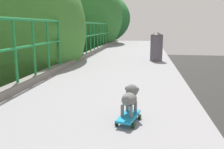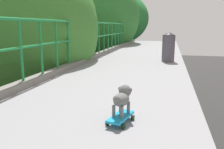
{
  "view_description": "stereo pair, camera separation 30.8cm",
  "coord_description": "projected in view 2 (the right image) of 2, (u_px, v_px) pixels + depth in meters",
  "views": [
    {
      "loc": [
        1.84,
        0.66,
        7.07
      ],
      "look_at": [
        1.34,
        3.97,
        6.37
      ],
      "focal_mm": 37.2,
      "sensor_mm": 36.0,
      "label": 1
    },
    {
      "loc": [
        2.14,
        0.72,
        7.07
      ],
      "look_at": [
        1.34,
        3.97,
        6.37
      ],
      "focal_mm": 37.2,
      "sensor_mm": 36.0,
      "label": 2
    }
  ],
  "objects": [
    {
      "name": "roadside_tree_farthest",
      "position": [
        115.0,
        19.0,
        19.77
      ],
      "size": [
        5.73,
        5.73,
        9.93
      ],
      "color": "#493426",
      "rests_on": "ground"
    },
    {
      "name": "roadside_tree_far",
      "position": [
        91.0,
        17.0,
        14.16
      ],
      "size": [
        5.89,
        5.89,
        10.26
      ],
      "color": "brown",
      "rests_on": "ground"
    },
    {
      "name": "toy_skateboard",
      "position": [
        120.0,
        117.0,
        2.52
      ],
      "size": [
        0.27,
        0.43,
        0.08
      ],
      "color": "#168FC6",
      "rests_on": "overpass_deck"
    },
    {
      "name": "roadside_tree_mid",
      "position": [
        13.0,
        30.0,
        7.26
      ],
      "size": [
        5.32,
        5.32,
        9.59
      ],
      "color": "#493A22",
      "rests_on": "ground"
    },
    {
      "name": "car_blue_sixth",
      "position": [
        12.0,
        121.0,
        15.93
      ],
      "size": [
        1.84,
        4.59,
        1.34
      ],
      "color": "navy",
      "rests_on": "ground"
    },
    {
      "name": "small_dog",
      "position": [
        122.0,
        97.0,
        2.54
      ],
      "size": [
        0.21,
        0.35,
        0.31
      ],
      "color": "slate",
      "rests_on": "toy_skateboard"
    },
    {
      "name": "litter_bin",
      "position": [
        168.0,
        47.0,
        6.77
      ],
      "size": [
        0.37,
        0.37,
        0.87
      ],
      "color": "#534C59",
      "rests_on": "overpass_deck"
    },
    {
      "name": "city_bus",
      "position": [
        86.0,
        67.0,
        30.47
      ],
      "size": [
        2.77,
        11.92,
        3.06
      ],
      "color": "red",
      "rests_on": "ground"
    }
  ]
}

